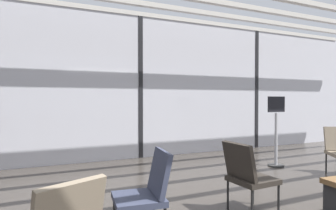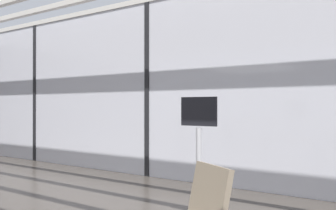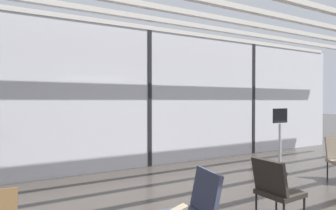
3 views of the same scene
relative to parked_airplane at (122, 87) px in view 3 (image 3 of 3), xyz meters
name	(u,v)px [view 3 (image 3 of 3)]	position (x,y,z in m)	size (l,w,h in m)	color
glass_curtain_wall	(149,98)	(-0.96, -4.65, -0.48)	(14.00, 0.08, 3.33)	silver
window_mullion_1	(149,98)	(-0.96, -4.65, -0.48)	(0.10, 0.12, 3.33)	black
window_mullion_2	(253,99)	(2.54, -4.65, -0.48)	(0.10, 0.12, 3.33)	black
parked_airplane	(122,87)	(0.00, 0.00, 0.00)	(11.49, 4.30, 4.30)	silver
lounge_chair_0	(276,187)	(-0.89, -8.38, -1.65)	(0.55, 0.51, 0.87)	#28231E
lounge_chair_2	(195,207)	(-2.20, -8.45, -1.65)	(0.58, 0.54, 0.87)	#33384C
info_sign	(280,143)	(1.29, -6.67, -1.47)	(0.44, 0.32, 1.44)	#333333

